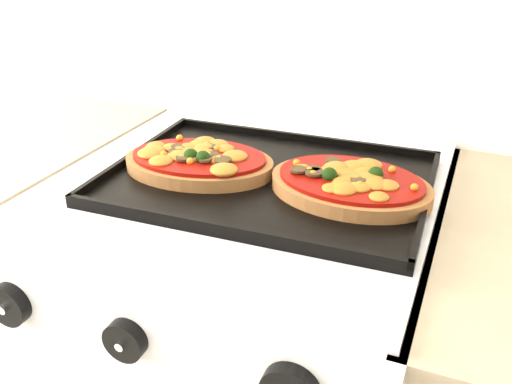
% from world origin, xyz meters
% --- Properties ---
extents(control_panel, '(0.60, 0.02, 0.09)m').
position_xyz_m(control_panel, '(0.02, 1.39, 0.85)').
color(control_panel, white).
rests_on(control_panel, stove).
extents(knob_left, '(0.06, 0.02, 0.06)m').
position_xyz_m(knob_left, '(-0.15, 1.37, 0.85)').
color(knob_left, black).
rests_on(knob_left, control_panel).
extents(knob_center, '(0.05, 0.02, 0.05)m').
position_xyz_m(knob_center, '(0.02, 1.37, 0.85)').
color(knob_center, black).
rests_on(knob_center, control_panel).
extents(baking_tray, '(0.49, 0.37, 0.02)m').
position_xyz_m(baking_tray, '(0.06, 1.70, 0.92)').
color(baking_tray, black).
rests_on(baking_tray, stove).
extents(pizza_left, '(0.26, 0.19, 0.04)m').
position_xyz_m(pizza_left, '(-0.06, 1.69, 0.94)').
color(pizza_left, '#A26437').
rests_on(pizza_left, baking_tray).
extents(pizza_right, '(0.25, 0.19, 0.03)m').
position_xyz_m(pizza_right, '(0.19, 1.70, 0.94)').
color(pizza_right, '#A26437').
rests_on(pizza_right, baking_tray).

